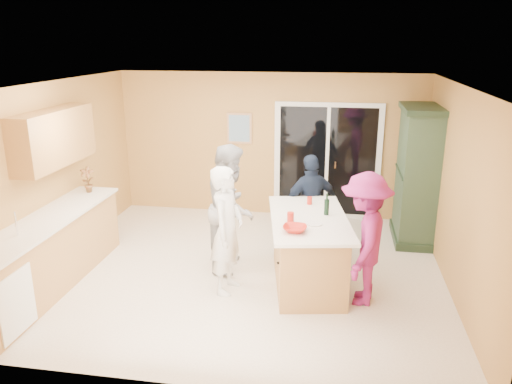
% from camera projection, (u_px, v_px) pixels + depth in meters
% --- Properties ---
extents(floor, '(5.50, 5.50, 0.00)m').
position_uv_depth(floor, '(244.00, 271.00, 7.09)').
color(floor, white).
rests_on(floor, ground).
extents(ceiling, '(5.50, 5.00, 0.10)m').
position_uv_depth(ceiling, '(243.00, 85.00, 6.32)').
color(ceiling, white).
rests_on(ceiling, wall_back).
extents(wall_back, '(5.50, 0.10, 2.60)m').
position_uv_depth(wall_back, '(269.00, 145.00, 9.06)').
color(wall_back, '#E7A85F').
rests_on(wall_back, ground).
extents(wall_front, '(5.50, 0.10, 2.60)m').
position_uv_depth(wall_front, '(190.00, 262.00, 4.35)').
color(wall_front, '#E7A85F').
rests_on(wall_front, ground).
extents(wall_left, '(0.10, 5.00, 2.60)m').
position_uv_depth(wall_left, '(55.00, 174.00, 7.13)').
color(wall_left, '#E7A85F').
rests_on(wall_left, ground).
extents(wall_right, '(0.10, 5.00, 2.60)m').
position_uv_depth(wall_right, '(458.00, 193.00, 6.27)').
color(wall_right, '#E7A85F').
rests_on(wall_right, ground).
extents(left_cabinet_run, '(0.65, 3.05, 1.24)m').
position_uv_depth(left_cabinet_run, '(40.00, 260.00, 6.34)').
color(left_cabinet_run, '#BD8749').
rests_on(left_cabinet_run, floor).
extents(upper_cabinets, '(0.35, 1.60, 0.75)m').
position_uv_depth(upper_cabinets, '(54.00, 138.00, 6.75)').
color(upper_cabinets, '#BD8749').
rests_on(upper_cabinets, wall_left).
extents(sliding_door, '(1.90, 0.07, 2.10)m').
position_uv_depth(sliding_door, '(327.00, 161.00, 8.94)').
color(sliding_door, white).
rests_on(sliding_door, floor).
extents(framed_picture, '(0.46, 0.04, 0.56)m').
position_uv_depth(framed_picture, '(239.00, 128.00, 9.03)').
color(framed_picture, tan).
rests_on(framed_picture, wall_back).
extents(kitchen_island, '(1.27, 1.94, 0.95)m').
position_uv_depth(kitchen_island, '(308.00, 253.00, 6.60)').
color(kitchen_island, '#BD8749').
rests_on(kitchen_island, floor).
extents(green_hutch, '(0.63, 1.19, 2.18)m').
position_uv_depth(green_hutch, '(417.00, 177.00, 7.91)').
color(green_hutch, '#203321').
rests_on(green_hutch, floor).
extents(woman_white, '(0.48, 0.66, 1.67)m').
position_uv_depth(woman_white, '(227.00, 230.00, 6.32)').
color(woman_white, silver).
rests_on(woman_white, floor).
extents(woman_grey, '(0.69, 0.88, 1.79)m').
position_uv_depth(woman_grey, '(231.00, 207.00, 6.98)').
color(woman_grey, '#B0B0B3').
rests_on(woman_grey, floor).
extents(woman_navy, '(0.97, 0.76, 1.54)m').
position_uv_depth(woman_navy, '(311.00, 205.00, 7.49)').
color(woman_navy, '#1A253A').
rests_on(woman_navy, floor).
extents(woman_magenta, '(0.78, 1.16, 1.66)m').
position_uv_depth(woman_magenta, '(364.00, 239.00, 6.04)').
color(woman_magenta, '#972161').
rests_on(woman_magenta, floor).
extents(serving_bowl, '(0.29, 0.29, 0.07)m').
position_uv_depth(serving_bowl, '(295.00, 229.00, 5.97)').
color(serving_bowl, red).
rests_on(serving_bowl, kitchen_island).
extents(tulip_vase, '(0.23, 0.18, 0.40)m').
position_uv_depth(tulip_vase, '(87.00, 180.00, 7.46)').
color(tulip_vase, '#B3111F').
rests_on(tulip_vase, left_cabinet_run).
extents(tumbler_near, '(0.08, 0.08, 0.10)m').
position_uv_depth(tumbler_near, '(310.00, 201.00, 6.94)').
color(tumbler_near, red).
rests_on(tumbler_near, kitchen_island).
extents(tumbler_far, '(0.11, 0.11, 0.12)m').
position_uv_depth(tumbler_far, '(290.00, 217.00, 6.27)').
color(tumbler_far, red).
rests_on(tumbler_far, kitchen_island).
extents(wine_bottle, '(0.07, 0.07, 0.29)m').
position_uv_depth(wine_bottle, '(327.00, 207.00, 6.51)').
color(wine_bottle, black).
rests_on(wine_bottle, kitchen_island).
extents(white_plate, '(0.25, 0.25, 0.01)m').
position_uv_depth(white_plate, '(314.00, 224.00, 6.21)').
color(white_plate, silver).
rests_on(white_plate, kitchen_island).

